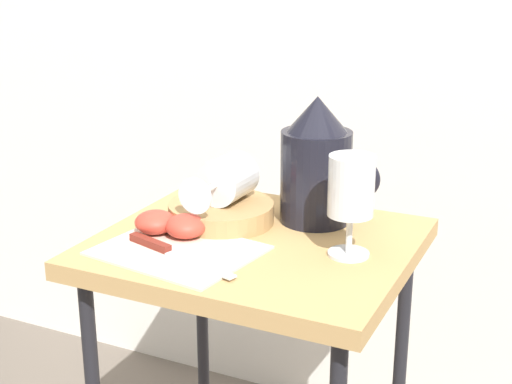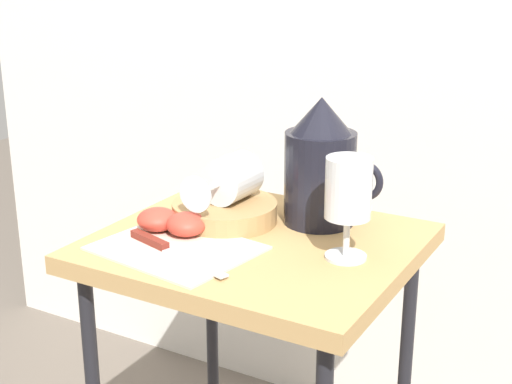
# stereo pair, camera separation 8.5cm
# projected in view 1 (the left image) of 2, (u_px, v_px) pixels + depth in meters

# --- Properties ---
(table) EXTENTS (0.49, 0.44, 0.68)m
(table) POSITION_uv_depth(u_px,v_px,m) (256.00, 283.00, 1.23)
(table) COLOR tan
(table) RESTS_ON ground_plane
(linen_napkin) EXTENTS (0.26, 0.22, 0.00)m
(linen_napkin) POSITION_uv_depth(u_px,v_px,m) (178.00, 250.00, 1.15)
(linen_napkin) COLOR beige
(linen_napkin) RESTS_ON table
(basket_tray) EXTENTS (0.18, 0.18, 0.03)m
(basket_tray) POSITION_uv_depth(u_px,v_px,m) (221.00, 213.00, 1.27)
(basket_tray) COLOR #AD8451
(basket_tray) RESTS_ON table
(pitcher) EXTENTS (0.17, 0.12, 0.22)m
(pitcher) POSITION_uv_depth(u_px,v_px,m) (316.00, 172.00, 1.25)
(pitcher) COLOR black
(pitcher) RESTS_ON table
(wine_glass_upright) EXTENTS (0.07, 0.07, 0.16)m
(wine_glass_upright) POSITION_uv_depth(u_px,v_px,m) (351.00, 192.00, 1.11)
(wine_glass_upright) COLOR silver
(wine_glass_upright) RESTS_ON table
(wine_glass_tipped_near) EXTENTS (0.08, 0.15, 0.08)m
(wine_glass_tipped_near) POSITION_uv_depth(u_px,v_px,m) (226.00, 179.00, 1.26)
(wine_glass_tipped_near) COLOR silver
(wine_glass_tipped_near) RESTS_ON basket_tray
(apple_half_left) EXTENTS (0.07, 0.07, 0.04)m
(apple_half_left) POSITION_uv_depth(u_px,v_px,m) (155.00, 222.00, 1.21)
(apple_half_left) COLOR #CC3D2D
(apple_half_left) RESTS_ON linen_napkin
(apple_half_right) EXTENTS (0.07, 0.07, 0.04)m
(apple_half_right) POSITION_uv_depth(u_px,v_px,m) (186.00, 226.00, 1.19)
(apple_half_right) COLOR #CC3D2D
(apple_half_right) RESTS_ON linen_napkin
(knife) EXTENTS (0.22, 0.08, 0.01)m
(knife) POSITION_uv_depth(u_px,v_px,m) (165.00, 249.00, 1.14)
(knife) COLOR silver
(knife) RESTS_ON linen_napkin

